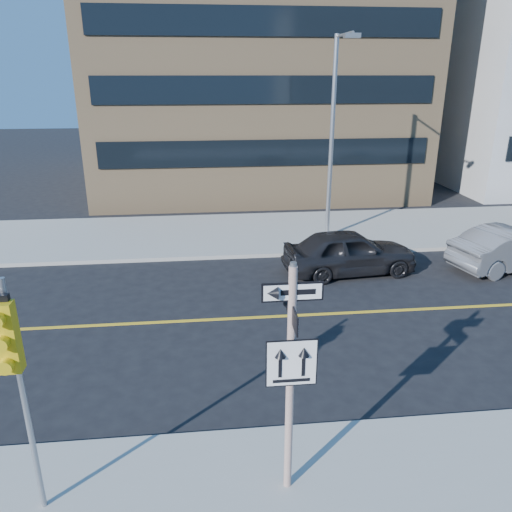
{
  "coord_description": "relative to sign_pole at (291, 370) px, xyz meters",
  "views": [
    {
      "loc": [
        -1.25,
        -9.04,
        6.74
      ],
      "look_at": [
        0.17,
        4.0,
        1.93
      ],
      "focal_mm": 35.0,
      "sensor_mm": 36.0,
      "label": 1
    }
  ],
  "objects": [
    {
      "name": "ground",
      "position": [
        0.0,
        2.51,
        -2.44
      ],
      "size": [
        120.0,
        120.0,
        0.0
      ],
      "primitive_type": "plane",
      "color": "black",
      "rests_on": "ground"
    },
    {
      "name": "sign_pole",
      "position": [
        0.0,
        0.0,
        0.0
      ],
      "size": [
        0.92,
        0.92,
        4.06
      ],
      "color": "silver",
      "rests_on": "near_sidewalk"
    },
    {
      "name": "traffic_signal",
      "position": [
        -4.0,
        -0.15,
        0.59
      ],
      "size": [
        0.32,
        0.45,
        4.0
      ],
      "color": "gray",
      "rests_on": "near_sidewalk"
    },
    {
      "name": "parked_car_a",
      "position": [
        3.84,
        9.64,
        -1.64
      ],
      "size": [
        2.34,
        4.85,
        1.6
      ],
      "primitive_type": "imported",
      "rotation": [
        0.0,
        0.0,
        1.67
      ],
      "color": "black",
      "rests_on": "ground"
    },
    {
      "name": "parked_car_b",
      "position": [
        9.86,
        9.46,
        -1.66
      ],
      "size": [
        2.78,
        4.97,
        1.55
      ],
      "primitive_type": "imported",
      "rotation": [
        0.0,
        0.0,
        1.83
      ],
      "color": "slate",
      "rests_on": "ground"
    },
    {
      "name": "streetlight_a",
      "position": [
        4.0,
        13.27,
        2.32
      ],
      "size": [
        0.55,
        2.25,
        8.0
      ],
      "color": "gray",
      "rests_on": "far_sidewalk"
    },
    {
      "name": "building_brick",
      "position": [
        2.0,
        27.51,
        6.56
      ],
      "size": [
        18.0,
        18.0,
        18.0
      ],
      "primitive_type": "cube",
      "color": "#A5835B",
      "rests_on": "ground"
    }
  ]
}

